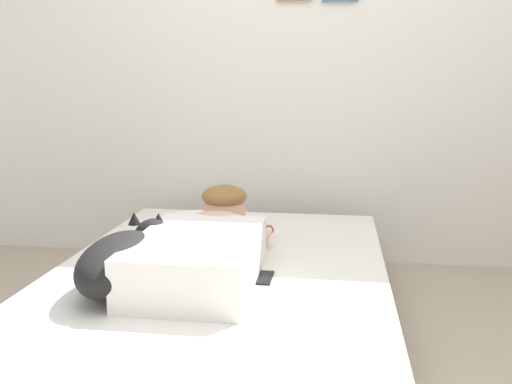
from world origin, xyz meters
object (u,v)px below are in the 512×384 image
(dog, at_px, (125,259))
(coffee_cup, at_px, (257,229))
(pillow, at_px, (206,223))
(person_lying, at_px, (206,245))
(bed, at_px, (220,307))
(cell_phone, at_px, (263,278))

(dog, bearing_deg, coffee_cup, 62.32)
(pillow, relative_size, dog, 0.90)
(person_lying, relative_size, coffee_cup, 7.36)
(bed, xyz_separation_m, coffee_cup, (0.08, 0.47, 0.20))
(coffee_cup, xyz_separation_m, cell_phone, (0.10, -0.56, -0.03))
(pillow, xyz_separation_m, cell_phone, (0.35, -0.56, -0.05))
(bed, distance_m, pillow, 0.54)
(bed, bearing_deg, dog, -140.14)
(cell_phone, bearing_deg, bed, 154.43)
(person_lying, relative_size, dog, 1.60)
(coffee_cup, bearing_deg, pillow, 179.23)
(dog, xyz_separation_m, cell_phone, (0.47, 0.15, -0.10))
(dog, bearing_deg, bed, 39.86)
(person_lying, bearing_deg, bed, 34.38)
(bed, bearing_deg, pillow, 109.25)
(coffee_cup, bearing_deg, cell_phone, -79.77)
(pillow, distance_m, cell_phone, 0.66)
(pillow, height_order, dog, dog)
(bed, distance_m, coffee_cup, 0.51)
(person_lying, xyz_separation_m, cell_phone, (0.23, -0.06, -0.10))
(bed, bearing_deg, cell_phone, -25.57)
(bed, height_order, cell_phone, cell_phone)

